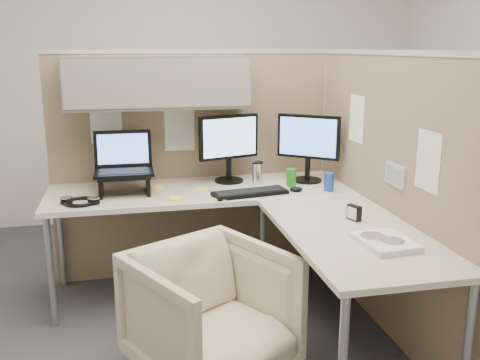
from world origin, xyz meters
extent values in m
plane|color=#35353A|center=(0.00, 0.00, 0.00)|extent=(4.50, 4.50, 0.00)
cube|color=#937A60|center=(-0.10, 0.90, 0.80)|extent=(2.00, 0.05, 1.60)
cube|color=#A8A399|center=(-0.10, 0.90, 1.61)|extent=(2.00, 0.06, 0.03)
cube|color=slate|center=(-0.35, 0.75, 1.42)|extent=(1.20, 0.34, 0.34)
cube|color=gray|center=(-0.35, 0.57, 1.42)|extent=(1.18, 0.01, 0.30)
plane|color=white|center=(-0.70, 0.87, 1.15)|extent=(0.26, 0.00, 0.26)
plane|color=white|center=(-0.20, 0.87, 1.08)|extent=(0.26, 0.00, 0.26)
cube|color=#937A60|center=(0.90, -0.10, 0.80)|extent=(0.05, 2.00, 1.60)
cube|color=#A8A399|center=(0.90, -0.10, 1.61)|extent=(0.06, 2.00, 0.03)
cube|color=#A8A399|center=(0.90, 0.90, 0.80)|extent=(0.06, 0.06, 1.60)
cube|color=silver|center=(0.87, -0.25, 0.96)|extent=(0.02, 0.20, 0.12)
cube|color=gray|center=(0.86, -0.25, 0.96)|extent=(0.00, 0.16, 0.09)
plane|color=white|center=(0.87, 0.30, 1.20)|extent=(0.00, 0.26, 0.26)
plane|color=white|center=(0.87, -0.55, 1.10)|extent=(0.00, 0.26, 0.26)
cube|color=beige|center=(-0.10, 0.54, 0.71)|extent=(2.00, 0.68, 0.03)
cube|color=beige|center=(0.54, -0.45, 0.71)|extent=(0.68, 1.30, 0.03)
cube|color=white|center=(-0.10, 0.20, 0.71)|extent=(2.00, 0.02, 0.03)
cylinder|color=gray|center=(-1.05, 0.25, 0.35)|extent=(0.04, 0.04, 0.70)
cylinder|color=gray|center=(-1.05, 0.83, 0.35)|extent=(0.04, 0.04, 0.70)
cylinder|color=gray|center=(0.83, -1.05, 0.35)|extent=(0.04, 0.04, 0.70)
cylinder|color=gray|center=(0.25, 0.25, 0.35)|extent=(0.04, 0.04, 0.70)
imported|color=beige|center=(-0.19, -0.41, 0.36)|extent=(0.93, 0.91, 0.72)
cylinder|color=black|center=(0.12, 0.69, 0.74)|extent=(0.20, 0.20, 0.02)
cylinder|color=black|center=(0.12, 0.69, 0.82)|extent=(0.04, 0.04, 0.15)
cube|color=black|center=(0.12, 0.69, 1.05)|extent=(0.43, 0.16, 0.30)
cube|color=#92CCFD|center=(0.12, 0.67, 1.05)|extent=(0.38, 0.12, 0.26)
cylinder|color=black|center=(0.65, 0.58, 0.74)|extent=(0.20, 0.20, 0.02)
cylinder|color=black|center=(0.65, 0.58, 0.82)|extent=(0.04, 0.04, 0.15)
cube|color=black|center=(0.65, 0.58, 1.05)|extent=(0.37, 0.30, 0.30)
cube|color=#578BEC|center=(0.64, 0.57, 1.05)|extent=(0.32, 0.25, 0.26)
cube|color=black|center=(-0.60, 0.52, 0.85)|extent=(0.33, 0.26, 0.02)
cube|color=black|center=(-0.74, 0.52, 0.80)|extent=(0.02, 0.24, 0.13)
cube|color=black|center=(-0.45, 0.52, 0.80)|extent=(0.02, 0.24, 0.13)
cube|color=black|center=(-0.60, 0.52, 0.87)|extent=(0.37, 0.26, 0.02)
cube|color=black|center=(-0.60, 0.68, 1.00)|extent=(0.37, 0.06, 0.24)
cube|color=#598CF2|center=(-0.60, 0.67, 1.00)|extent=(0.33, 0.04, 0.19)
cube|color=black|center=(0.18, 0.33, 0.74)|extent=(0.50, 0.23, 0.02)
ellipsoid|color=black|center=(0.49, 0.34, 0.75)|extent=(0.10, 0.07, 0.03)
cylinder|color=silver|center=(0.30, 0.59, 0.80)|extent=(0.07, 0.07, 0.15)
cylinder|color=black|center=(0.30, 0.59, 0.88)|extent=(0.07, 0.07, 0.01)
cylinder|color=#1E3FA5|center=(0.71, 0.31, 0.79)|extent=(0.07, 0.07, 0.12)
cylinder|color=#268C1E|center=(0.50, 0.48, 0.79)|extent=(0.07, 0.07, 0.12)
cube|color=yellow|center=(-0.29, 0.33, 0.73)|extent=(0.09, 0.09, 0.01)
cube|color=yellow|center=(-0.39, 0.62, 0.73)|extent=(0.08, 0.08, 0.01)
cube|color=yellow|center=(-0.02, 0.26, 0.73)|extent=(0.10, 0.10, 0.01)
cube|color=yellow|center=(-0.10, 0.50, 0.73)|extent=(0.08, 0.08, 0.01)
torus|color=black|center=(-0.86, 0.35, 0.74)|extent=(0.24, 0.24, 0.02)
cylinder|color=black|center=(-0.94, 0.37, 0.75)|extent=(0.07, 0.07, 0.03)
cylinder|color=black|center=(-0.78, 0.32, 0.75)|extent=(0.07, 0.07, 0.03)
cube|color=white|center=(0.60, -0.68, 0.74)|extent=(0.25, 0.31, 0.03)
cylinder|color=silver|center=(0.62, -0.71, 0.76)|extent=(0.12, 0.12, 0.00)
cylinder|color=silver|center=(0.56, -0.63, 0.76)|extent=(0.12, 0.12, 0.00)
cube|color=black|center=(0.62, -0.29, 0.77)|extent=(0.06, 0.09, 0.08)
cube|color=white|center=(0.60, -0.30, 0.77)|extent=(0.03, 0.06, 0.06)
camera|label=1|loc=(-0.58, -2.86, 1.65)|focal=40.00mm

